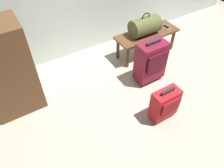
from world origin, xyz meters
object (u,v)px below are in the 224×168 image
Objects in this scene: duffel_bag_olive at (145,26)px; suitcase_upright_burgundy at (151,61)px; cell_phone at (166,27)px; side_cabinet at (6,71)px; suitcase_small_red at (165,104)px; bench at (147,36)px.

suitcase_upright_burgundy is (-0.28, -0.51, -0.18)m from duffel_bag_olive.
side_cabinet is at bearing -179.86° from cell_phone.
suitcase_small_red is at bearing -131.15° from cell_phone.
duffel_bag_olive is 0.61m from suitcase_upright_burgundy.
suitcase_small_red is (-0.61, -1.12, -0.08)m from bench.
suitcase_small_red is (-0.27, -0.61, -0.09)m from suitcase_upright_burgundy.
duffel_bag_olive is at bearing 64.08° from suitcase_small_red.
bench is 0.20m from duffel_bag_olive.
bench is 0.62m from suitcase_upright_burgundy.
side_cabinet is at bearing 163.74° from suitcase_upright_burgundy.
cell_phone is at bearing 0.14° from side_cabinet.
suitcase_upright_burgundy is 1.38× the size of suitcase_small_red.
duffel_bag_olive is at bearing 0.88° from side_cabinet.
suitcase_upright_burgundy is (-0.69, -0.49, -0.06)m from cell_phone.
suitcase_small_red is 1.80m from side_cabinet.
suitcase_small_red is (-0.96, -1.10, -0.14)m from cell_phone.
suitcase_small_red is at bearing -113.99° from suitcase_upright_burgundy.
suitcase_upright_burgundy reaches higher than suitcase_small_red.
suitcase_upright_burgundy is (-0.34, -0.51, 0.01)m from bench.
suitcase_small_red is at bearing -118.52° from bench.
bench is at bearing 61.48° from suitcase_small_red.
side_cabinet is at bearing -179.15° from bench.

